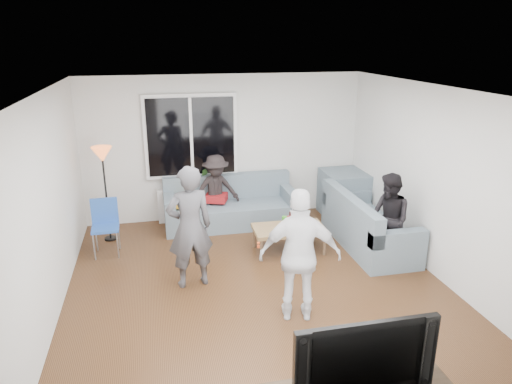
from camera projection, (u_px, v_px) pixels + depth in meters
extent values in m
cube|color=#56351C|center=(258.00, 289.00, 6.30)|extent=(5.00, 5.50, 0.04)
cube|color=white|center=(259.00, 89.00, 5.47)|extent=(5.00, 5.50, 0.04)
cube|color=silver|center=(225.00, 148.00, 8.46)|extent=(5.00, 0.04, 2.60)
cube|color=silver|center=(345.00, 319.00, 3.32)|extent=(5.00, 0.04, 2.60)
cube|color=silver|center=(45.00, 211.00, 5.37)|extent=(0.04, 5.50, 2.60)
cube|color=silver|center=(438.00, 183.00, 6.41)|extent=(0.04, 5.50, 2.60)
cube|color=white|center=(191.00, 136.00, 8.18)|extent=(1.62, 0.06, 1.47)
cube|color=black|center=(191.00, 137.00, 8.14)|extent=(1.50, 0.02, 1.35)
cube|color=white|center=(191.00, 137.00, 8.13)|extent=(0.05, 0.03, 1.35)
cube|color=silver|center=(194.00, 204.00, 8.53)|extent=(1.30, 0.12, 0.62)
imported|color=#356528|center=(204.00, 178.00, 8.39)|extent=(0.21, 0.17, 0.37)
imported|color=silver|center=(183.00, 184.00, 8.34)|extent=(0.19, 0.19, 0.17)
cube|color=slate|center=(346.00, 194.00, 8.72)|extent=(0.85, 0.85, 0.85)
cube|color=orange|center=(184.00, 201.00, 8.06)|extent=(0.39, 0.33, 0.14)
cube|color=maroon|center=(216.00, 198.00, 8.25)|extent=(0.44, 0.41, 0.13)
cube|color=#936E47|center=(289.00, 239.00, 7.31)|extent=(1.11, 0.63, 0.40)
cylinder|color=maroon|center=(289.00, 223.00, 7.20)|extent=(0.17, 0.17, 0.17)
imported|color=#46464A|center=(190.00, 227.00, 6.12)|extent=(0.66, 0.49, 1.67)
imported|color=silver|center=(300.00, 256.00, 5.39)|extent=(1.01, 0.61, 1.61)
imported|color=black|center=(389.00, 219.00, 6.81)|extent=(0.56, 0.69, 1.36)
imported|color=black|center=(216.00, 191.00, 8.18)|extent=(0.91, 0.63, 1.29)
imported|color=black|center=(360.00, 351.00, 3.79)|extent=(1.19, 0.16, 0.69)
cylinder|color=#2F951B|center=(284.00, 224.00, 7.05)|extent=(0.08, 0.08, 0.24)
cylinder|color=#330E0B|center=(291.00, 218.00, 7.33)|extent=(0.07, 0.07, 0.20)
cylinder|color=black|center=(307.00, 218.00, 7.37)|extent=(0.07, 0.07, 0.19)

